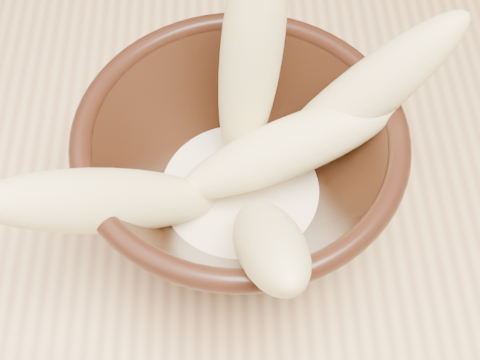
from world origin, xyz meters
name	(u,v)px	position (x,y,z in m)	size (l,w,h in m)	color
table	(305,339)	(0.00, 0.00, 0.67)	(1.20, 0.80, 0.75)	#E2B67C
bowl	(240,172)	(-0.05, 0.06, 0.81)	(0.20, 0.20, 0.11)	black
milk_puddle	(240,194)	(-0.05, 0.06, 0.79)	(0.11, 0.11, 0.02)	#F7E7C7
banana_upright	(251,55)	(-0.04, 0.10, 0.88)	(0.04, 0.04, 0.18)	#E0CF84
banana_left	(112,201)	(-0.12, 0.02, 0.85)	(0.04, 0.04, 0.17)	#E0CF84
banana_right	(352,105)	(0.02, 0.08, 0.85)	(0.04, 0.04, 0.17)	#E0CF84
banana_across	(288,148)	(-0.02, 0.06, 0.83)	(0.04, 0.04, 0.15)	#E0CF84
banana_front	(268,243)	(-0.04, -0.01, 0.85)	(0.04, 0.04, 0.15)	#E0CF84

